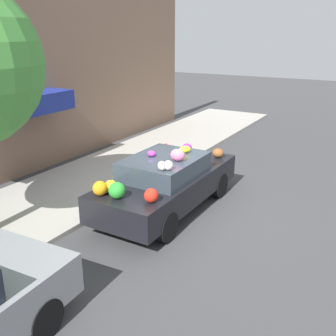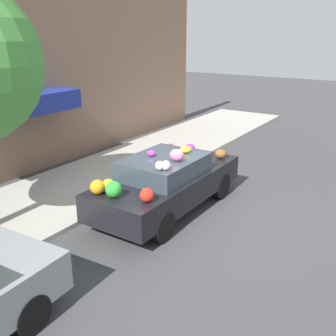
% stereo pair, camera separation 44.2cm
% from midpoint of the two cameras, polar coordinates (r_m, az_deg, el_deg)
% --- Properties ---
extents(ground_plane, '(60.00, 60.00, 0.00)m').
position_cam_midpoint_polar(ground_plane, '(9.62, -1.76, -5.90)').
color(ground_plane, '#424244').
extents(sidewalk_curb, '(24.00, 3.20, 0.11)m').
position_cam_midpoint_polar(sidewalk_curb, '(11.16, -13.62, -2.51)').
color(sidewalk_curb, '#B2ADA3').
rests_on(sidewalk_curb, ground).
extents(building_facade, '(18.00, 1.20, 5.47)m').
position_cam_midpoint_polar(building_facade, '(12.12, -22.55, 11.23)').
color(building_facade, '#846651').
rests_on(building_facade, ground).
extents(fire_hydrant, '(0.20, 0.20, 0.70)m').
position_cam_midpoint_polar(fire_hydrant, '(12.22, -1.37, 1.96)').
color(fire_hydrant, red).
rests_on(fire_hydrant, sidewalk_curb).
extents(art_car, '(4.31, 1.73, 1.63)m').
position_cam_midpoint_polar(art_car, '(9.25, -1.56, -2.00)').
color(art_car, black).
rests_on(art_car, ground).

